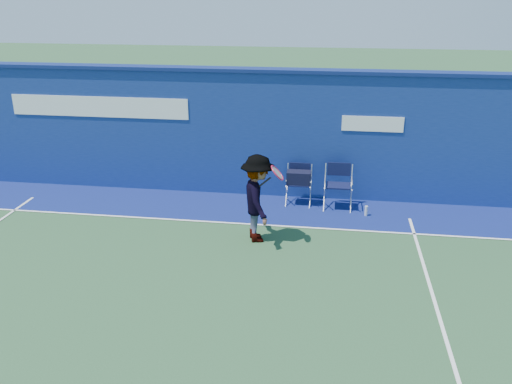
# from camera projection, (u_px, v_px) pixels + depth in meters

# --- Properties ---
(ground) EXTENTS (80.00, 80.00, 0.00)m
(ground) POSITION_uv_depth(u_px,v_px,m) (160.00, 300.00, 8.97)
(ground) COLOR #294D2C
(ground) RESTS_ON ground
(stadium_wall) EXTENTS (24.00, 0.50, 3.08)m
(stadium_wall) POSITION_uv_depth(u_px,v_px,m) (221.00, 131.00, 13.22)
(stadium_wall) COLOR navy
(stadium_wall) RESTS_ON ground
(out_of_bounds_strip) EXTENTS (24.00, 1.80, 0.01)m
(out_of_bounds_strip) POSITION_uv_depth(u_px,v_px,m) (213.00, 206.00, 12.76)
(out_of_bounds_strip) COLOR navy
(out_of_bounds_strip) RESTS_ON ground
(court_lines) EXTENTS (24.00, 12.00, 0.01)m
(court_lines) POSITION_uv_depth(u_px,v_px,m) (170.00, 281.00, 9.52)
(court_lines) COLOR white
(court_lines) RESTS_ON out_of_bounds_strip
(directors_chair_left) EXTENTS (0.56, 0.51, 0.94)m
(directors_chair_left) POSITION_uv_depth(u_px,v_px,m) (299.00, 188.00, 12.79)
(directors_chair_left) COLOR silver
(directors_chair_left) RESTS_ON ground
(directors_chair_right) EXTENTS (0.61, 0.55, 1.03)m
(directors_chair_right) POSITION_uv_depth(u_px,v_px,m) (338.00, 195.00, 12.58)
(directors_chair_right) COLOR silver
(directors_chair_right) RESTS_ON ground
(water_bottle) EXTENTS (0.07, 0.07, 0.24)m
(water_bottle) POSITION_uv_depth(u_px,v_px,m) (366.00, 211.00, 12.20)
(water_bottle) COLOR silver
(water_bottle) RESTS_ON ground
(tennis_player) EXTENTS (1.05, 1.31, 1.80)m
(tennis_player) POSITION_uv_depth(u_px,v_px,m) (258.00, 198.00, 10.79)
(tennis_player) COLOR #EA4738
(tennis_player) RESTS_ON ground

